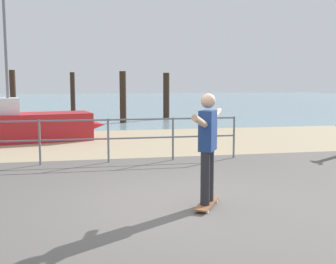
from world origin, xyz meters
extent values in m
cube|color=#605B56|center=(0.00, -1.00, 0.00)|extent=(24.00, 10.00, 0.04)
cube|color=tan|center=(0.00, 7.00, 0.00)|extent=(24.00, 6.00, 0.04)
cube|color=#75939E|center=(0.00, 35.00, 0.00)|extent=(72.00, 50.00, 0.04)
cylinder|color=slate|center=(-2.49, 3.60, 0.53)|extent=(0.05, 0.05, 1.05)
cylinder|color=slate|center=(-0.95, 3.60, 0.53)|extent=(0.05, 0.05, 1.05)
cylinder|color=slate|center=(0.60, 3.60, 0.53)|extent=(0.05, 0.05, 1.05)
cylinder|color=slate|center=(2.14, 3.60, 0.53)|extent=(0.05, 0.05, 1.05)
cylinder|color=slate|center=(-3.26, 3.60, 1.02)|extent=(10.81, 0.04, 0.04)
cylinder|color=slate|center=(-3.26, 3.60, 0.58)|extent=(10.81, 0.04, 0.04)
cube|color=#B21E23|center=(-3.50, 7.58, 0.45)|extent=(4.59, 2.27, 0.90)
cone|color=#B21E23|center=(-1.35, 8.02, 0.45)|extent=(1.23, 0.97, 0.77)
cylinder|color=slate|center=(-3.80, 7.51, 2.98)|extent=(0.10, 0.10, 4.15)
cube|color=brown|center=(0.32, -0.24, 0.07)|extent=(0.58, 0.79, 0.02)
cylinder|color=silver|center=(0.25, -0.52, 0.03)|extent=(0.06, 0.07, 0.06)
cylinder|color=silver|center=(0.11, -0.44, 0.03)|extent=(0.06, 0.07, 0.06)
cylinder|color=silver|center=(0.54, -0.04, 0.03)|extent=(0.06, 0.07, 0.06)
cylinder|color=silver|center=(0.40, 0.04, 0.03)|extent=(0.06, 0.07, 0.06)
cylinder|color=#26262B|center=(0.26, -0.34, 0.48)|extent=(0.14, 0.14, 0.80)
cylinder|color=#26262B|center=(0.38, -0.14, 0.48)|extent=(0.14, 0.14, 0.80)
cube|color=navy|center=(0.32, -0.24, 1.18)|extent=(0.36, 0.41, 0.60)
sphere|color=tan|center=(0.32, -0.24, 1.62)|extent=(0.22, 0.22, 0.22)
cylinder|color=tan|center=(0.09, -0.62, 1.36)|extent=(0.36, 0.52, 0.23)
cylinder|color=tan|center=(0.55, 0.14, 1.36)|extent=(0.36, 0.52, 0.23)
cylinder|color=#332319|center=(-4.40, 12.24, 1.19)|extent=(0.24, 0.24, 2.38)
cylinder|color=#332319|center=(-2.08, 16.13, 1.19)|extent=(0.24, 0.24, 2.37)
cylinder|color=#332319|center=(0.24, 13.06, 1.18)|extent=(0.30, 0.30, 2.37)
cylinder|color=#332319|center=(2.56, 14.63, 1.17)|extent=(0.32, 0.32, 2.33)
camera|label=1|loc=(-1.45, -6.19, 1.91)|focal=44.90mm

